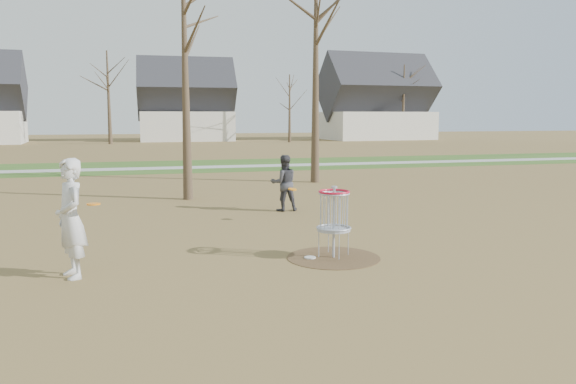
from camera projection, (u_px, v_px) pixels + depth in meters
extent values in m
plane|color=brown|center=(333.00, 258.00, 10.79)|extent=(160.00, 160.00, 0.00)
cube|color=#2D5119|center=(204.00, 166.00, 30.87)|extent=(160.00, 8.00, 0.01)
cube|color=#9E9E99|center=(206.00, 167.00, 29.92)|extent=(160.00, 1.50, 0.01)
cylinder|color=#47331E|center=(333.00, 257.00, 10.79)|extent=(1.80, 1.80, 0.01)
imported|color=silver|center=(71.00, 219.00, 9.35)|extent=(0.72, 0.86, 2.02)
imported|color=#38373D|center=(284.00, 183.00, 16.06)|extent=(0.79, 0.61, 1.61)
cylinder|color=silver|center=(310.00, 257.00, 10.73)|extent=(0.22, 0.22, 0.02)
cylinder|color=orange|center=(292.00, 189.00, 14.32)|extent=(0.22, 0.22, 0.07)
cylinder|color=orange|center=(93.00, 204.00, 9.17)|extent=(0.22, 0.22, 0.02)
cylinder|color=#9EA3AD|center=(334.00, 223.00, 10.70)|extent=(0.05, 0.05, 1.35)
cylinder|color=#9EA3AD|center=(334.00, 230.00, 10.71)|extent=(0.64, 0.64, 0.04)
torus|color=#9EA3AD|center=(334.00, 193.00, 10.62)|extent=(0.60, 0.60, 0.04)
torus|color=red|center=(334.00, 192.00, 10.62)|extent=(0.60, 0.60, 0.04)
cone|color=#382B1E|center=(185.00, 83.00, 17.90)|extent=(0.32, 0.32, 7.50)
cone|color=#382B1E|center=(316.00, 78.00, 22.60)|extent=(0.36, 0.36, 8.50)
cone|color=#382B1E|center=(109.00, 98.00, 54.54)|extent=(0.40, 0.40, 9.00)
cone|color=#382B1E|center=(290.00, 109.00, 58.38)|extent=(0.32, 0.32, 7.00)
cone|color=#382B1E|center=(403.00, 103.00, 63.83)|extent=(0.38, 0.38, 8.50)
cube|color=silver|center=(187.00, 126.00, 62.74)|extent=(10.24, 7.34, 3.20)
pyramid|color=#2D2D33|center=(186.00, 96.00, 62.29)|extent=(10.74, 7.36, 3.55)
cube|color=silver|center=(376.00, 126.00, 66.53)|extent=(12.40, 8.62, 3.20)
pyramid|color=#2D2D33|center=(377.00, 95.00, 66.04)|extent=(13.00, 8.65, 4.06)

